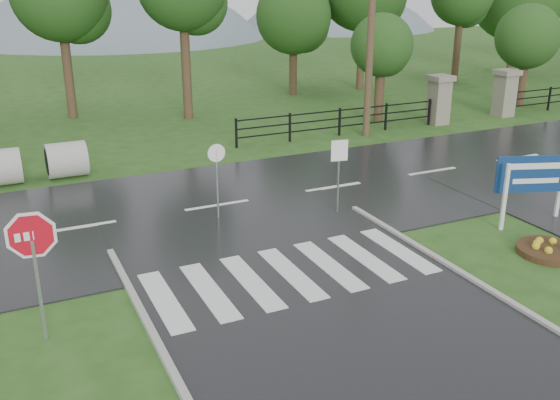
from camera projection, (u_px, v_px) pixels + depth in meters
main_road at (217, 207)px, 18.66m from camera, size 90.00×8.00×0.04m
crosswalk at (291, 273)px, 14.39m from camera, size 6.50×2.80×0.02m
pillar_west at (439, 99)px, 28.58m from camera, size 1.00×1.00×2.24m
pillar_east at (505, 92)px, 30.19m from camera, size 1.00×1.00×2.24m
fence_west at (340, 119)px, 26.62m from camera, size 9.58×0.08×1.20m
hills at (88, 177)px, 72.09m from camera, size 102.00×48.00×48.00m
treeline at (140, 114)px, 30.95m from camera, size 83.20×5.20×10.00m
stop_sign at (33, 247)px, 11.26m from camera, size 1.22×0.20×2.76m
estate_billboard at (535, 177)px, 16.95m from camera, size 2.17×0.82×1.96m
flower_bed at (550, 249)px, 15.48m from camera, size 1.62×1.62×0.32m
reg_sign_small at (339, 163)px, 17.55m from camera, size 0.49×0.11×2.21m
reg_sign_round at (217, 172)px, 17.30m from camera, size 0.51×0.06×2.19m
utility_pole_east at (371, 27)px, 25.31m from camera, size 1.56×0.48×8.92m
entrance_tree_left at (382, 46)px, 28.15m from camera, size 2.84×2.84×4.96m
entrance_tree_right at (528, 37)px, 31.71m from camera, size 3.27×3.27×5.20m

